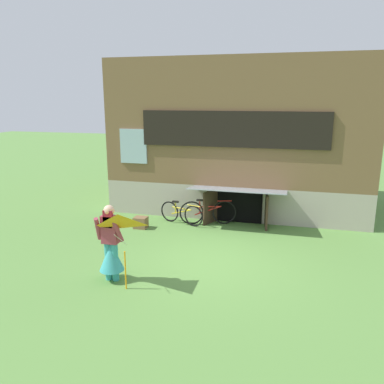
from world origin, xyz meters
TOP-DOWN VIEW (x-y plane):
  - ground_plane at (0.00, 0.00)m, footprint 60.00×60.00m
  - log_house at (-0.00, 5.30)m, footprint 8.34×5.72m
  - person at (-1.81, -1.64)m, footprint 0.61×0.53m
  - kite at (-1.37, -2.15)m, footprint 0.94×0.96m
  - bicycle_red at (-0.64, 2.54)m, footprint 1.68×0.57m
  - bicycle_yellow at (-1.44, 2.37)m, footprint 1.48×0.50m
  - wooden_crate at (-2.51, 1.69)m, footprint 0.38×0.33m

SIDE VIEW (x-z plane):
  - ground_plane at x=0.00m, z-range 0.00..0.00m
  - wooden_crate at x=-2.51m, z-range 0.00..0.34m
  - bicycle_yellow at x=-1.44m, z-range -0.01..0.69m
  - bicycle_red at x=-0.64m, z-range -0.01..0.78m
  - person at x=-1.81m, z-range -0.13..1.53m
  - kite at x=-1.37m, z-range 0.51..2.05m
  - log_house at x=0.00m, z-range 0.00..5.01m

